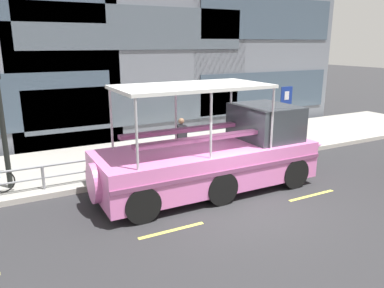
{
  "coord_description": "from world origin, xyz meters",
  "views": [
    {
      "loc": [
        -5.92,
        -8.29,
        4.59
      ],
      "look_at": [
        -0.28,
        2.4,
        1.3
      ],
      "focal_mm": 34.78,
      "sensor_mm": 36.0,
      "label": 1
    }
  ],
  "objects_px": {
    "pedestrian_near_bow": "(249,124)",
    "traffic_light_pole": "(0,106)",
    "parking_sign": "(285,106)",
    "duck_tour_boat": "(220,155)",
    "pedestrian_mid_left": "(181,135)"
  },
  "relations": [
    {
      "from": "pedestrian_near_bow",
      "to": "traffic_light_pole",
      "type": "bearing_deg",
      "value": -176.73
    },
    {
      "from": "traffic_light_pole",
      "to": "parking_sign",
      "type": "bearing_deg",
      "value": -0.92
    },
    {
      "from": "parking_sign",
      "to": "pedestrian_near_bow",
      "type": "xyz_separation_m",
      "value": [
        -1.34,
        0.72,
        -0.79
      ]
    },
    {
      "from": "traffic_light_pole",
      "to": "duck_tour_boat",
      "type": "xyz_separation_m",
      "value": [
        6.11,
        -2.6,
        -1.68
      ]
    },
    {
      "from": "traffic_light_pole",
      "to": "pedestrian_mid_left",
      "type": "distance_m",
      "value": 6.28
    },
    {
      "from": "traffic_light_pole",
      "to": "parking_sign",
      "type": "xyz_separation_m",
      "value": [
        10.91,
        -0.18,
        -0.82
      ]
    },
    {
      "from": "traffic_light_pole",
      "to": "parking_sign",
      "type": "distance_m",
      "value": 10.95
    },
    {
      "from": "duck_tour_boat",
      "to": "pedestrian_near_bow",
      "type": "relative_size",
      "value": 5.3
    },
    {
      "from": "pedestrian_mid_left",
      "to": "traffic_light_pole",
      "type": "bearing_deg",
      "value": -178.55
    },
    {
      "from": "pedestrian_near_bow",
      "to": "pedestrian_mid_left",
      "type": "bearing_deg",
      "value": -173.59
    },
    {
      "from": "duck_tour_boat",
      "to": "pedestrian_mid_left",
      "type": "distance_m",
      "value": 2.76
    },
    {
      "from": "pedestrian_mid_left",
      "to": "pedestrian_near_bow",
      "type": "bearing_deg",
      "value": 6.41
    },
    {
      "from": "parking_sign",
      "to": "pedestrian_mid_left",
      "type": "height_order",
      "value": "parking_sign"
    },
    {
      "from": "traffic_light_pole",
      "to": "pedestrian_mid_left",
      "type": "bearing_deg",
      "value": 1.45
    },
    {
      "from": "pedestrian_near_bow",
      "to": "pedestrian_mid_left",
      "type": "xyz_separation_m",
      "value": [
        -3.5,
        -0.39,
        -0.0
      ]
    }
  ]
}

